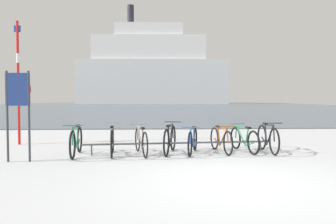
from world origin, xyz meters
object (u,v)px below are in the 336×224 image
at_px(rescue_post, 18,86).
at_px(bicycle_5, 221,140).
at_px(bicycle_7, 268,138).
at_px(info_sign, 18,100).
at_px(bicycle_4, 193,141).
at_px(bicycle_1, 112,141).
at_px(bicycle_2, 141,141).
at_px(bicycle_6, 244,139).
at_px(bicycle_0, 76,141).
at_px(bicycle_3, 170,140).
at_px(ferry_ship, 152,71).

bearing_deg(rescue_post, bicycle_5, -16.49).
bearing_deg(bicycle_5, bicycle_7, -2.32).
bearing_deg(info_sign, bicycle_4, 12.89).
bearing_deg(bicycle_1, bicycle_4, 3.65).
height_order(bicycle_2, bicycle_6, bicycle_2).
distance_m(bicycle_0, bicycle_2, 1.64).
distance_m(bicycle_1, bicycle_7, 4.16).
relative_size(bicycle_3, bicycle_4, 1.03).
distance_m(bicycle_0, bicycle_7, 5.07).
distance_m(bicycle_3, bicycle_5, 1.40).
bearing_deg(bicycle_7, bicycle_6, 170.80).
bearing_deg(info_sign, ferry_ship, 88.29).
bearing_deg(bicycle_5, rescue_post, 163.51).
distance_m(bicycle_0, rescue_post, 3.51).
xyz_separation_m(bicycle_2, ferry_ship, (-0.25, 83.55, 8.84)).
xyz_separation_m(info_sign, ferry_ship, (2.52, 84.41, 7.76)).
xyz_separation_m(bicycle_0, bicycle_5, (3.79, 0.39, -0.03)).
height_order(bicycle_4, bicycle_6, bicycle_6).
xyz_separation_m(bicycle_0, bicycle_2, (1.64, 0.13, -0.02)).
distance_m(bicycle_7, ferry_ship, 83.88).
bearing_deg(ferry_ship, bicycle_5, -88.35).
distance_m(bicycle_5, bicycle_7, 1.27).
bearing_deg(bicycle_2, bicycle_7, 3.48).
relative_size(bicycle_1, bicycle_7, 0.99).
bearing_deg(bicycle_0, bicycle_2, 4.61).
height_order(bicycle_0, bicycle_6, bicycle_0).
relative_size(bicycle_2, bicycle_5, 1.03).
distance_m(bicycle_0, bicycle_6, 4.45).
distance_m(bicycle_4, bicycle_7, 2.06).
height_order(bicycle_5, ferry_ship, ferry_ship).
bearing_deg(bicycle_7, bicycle_2, -176.52).
height_order(bicycle_2, bicycle_5, bicycle_2).
height_order(bicycle_1, bicycle_7, bicycle_7).
bearing_deg(bicycle_0, bicycle_5, 5.90).
xyz_separation_m(bicycle_1, bicycle_2, (0.74, 0.05, -0.02)).
relative_size(bicycle_1, bicycle_6, 1.00).
bearing_deg(bicycle_3, rescue_post, 157.52).
distance_m(bicycle_0, bicycle_1, 0.90).
xyz_separation_m(bicycle_7, ferry_ship, (-3.67, 83.34, 8.81)).
distance_m(info_sign, ferry_ship, 84.80).
distance_m(bicycle_5, ferry_ship, 83.79).
xyz_separation_m(bicycle_1, bicycle_4, (2.10, 0.13, -0.03)).
bearing_deg(bicycle_1, bicycle_3, 6.36).
bearing_deg(bicycle_0, bicycle_7, 3.84).
bearing_deg(ferry_ship, bicycle_1, -90.33).
bearing_deg(bicycle_6, bicycle_4, -171.03).
xyz_separation_m(bicycle_6, bicycle_7, (0.63, -0.10, 0.04)).
height_order(bicycle_6, rescue_post, rescue_post).
height_order(bicycle_1, info_sign, info_sign).
distance_m(bicycle_3, bicycle_7, 2.66).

